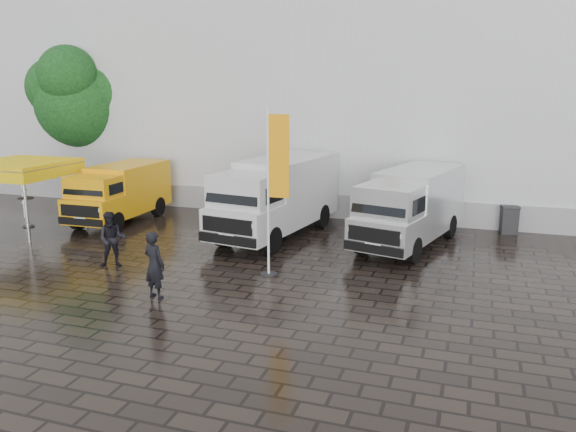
% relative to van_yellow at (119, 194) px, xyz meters
% --- Properties ---
extents(ground, '(120.00, 120.00, 0.00)m').
position_rel_van_yellow_xyz_m(ground, '(8.61, -4.48, -1.15)').
color(ground, black).
rests_on(ground, ground).
extents(exhibition_hall, '(44.00, 16.00, 12.00)m').
position_rel_van_yellow_xyz_m(exhibition_hall, '(10.61, 11.52, 4.85)').
color(exhibition_hall, silver).
rests_on(exhibition_hall, ground).
extents(hall_plinth, '(44.00, 0.15, 1.00)m').
position_rel_van_yellow_xyz_m(hall_plinth, '(10.61, 3.47, -0.65)').
color(hall_plinth, gray).
rests_on(hall_plinth, ground).
extents(van_yellow, '(1.99, 5.01, 2.30)m').
position_rel_van_yellow_xyz_m(van_yellow, '(0.00, 0.00, 0.00)').
color(van_yellow, '#F3A40C').
rests_on(van_yellow, ground).
extents(van_white, '(3.14, 6.77, 2.82)m').
position_rel_van_yellow_xyz_m(van_white, '(6.78, -0.07, 0.26)').
color(van_white, silver).
rests_on(van_white, ground).
extents(van_silver, '(3.40, 6.27, 2.58)m').
position_rel_van_yellow_xyz_m(van_silver, '(11.58, 0.22, 0.14)').
color(van_silver, silver).
rests_on(van_silver, ground).
extents(canopy_tent, '(3.30, 3.30, 2.65)m').
position_rel_van_yellow_xyz_m(canopy_tent, '(-2.80, -2.20, 1.34)').
color(canopy_tent, silver).
rests_on(canopy_tent, ground).
extents(flagpole, '(0.88, 0.50, 4.85)m').
position_rel_van_yellow_xyz_m(flagpole, '(8.24, -4.33, 1.55)').
color(flagpole, black).
rests_on(flagpole, ground).
extents(tree, '(4.22, 4.25, 7.57)m').
position_rel_van_yellow_xyz_m(tree, '(-4.87, 4.18, 3.71)').
color(tree, black).
rests_on(tree, ground).
extents(cocktail_table, '(0.60, 0.60, 1.17)m').
position_rel_van_yellow_xyz_m(cocktail_table, '(-2.99, -1.86, -0.57)').
color(cocktail_table, black).
rests_on(cocktail_table, ground).
extents(wheelie_bin, '(0.71, 0.71, 1.04)m').
position_rel_van_yellow_xyz_m(wheelie_bin, '(14.95, 3.11, -0.63)').
color(wheelie_bin, black).
rests_on(wheelie_bin, ground).
extents(person_front, '(0.74, 0.59, 1.79)m').
position_rel_van_yellow_xyz_m(person_front, '(5.90, -6.99, -0.25)').
color(person_front, black).
rests_on(person_front, ground).
extents(person_tent, '(1.04, 0.96, 1.71)m').
position_rel_van_yellow_xyz_m(person_tent, '(3.24, -5.06, -0.30)').
color(person_tent, black).
rests_on(person_tent, ground).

